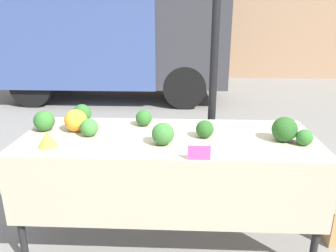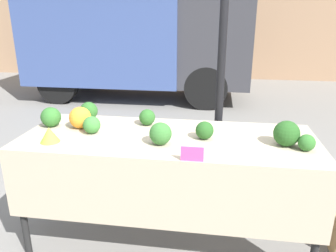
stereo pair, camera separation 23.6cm
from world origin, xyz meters
The scene contains 15 objects.
ground_plane centered at (0.00, 0.00, 0.00)m, with size 40.00×40.00×0.00m, color gray.
tent_pole centered at (0.37, 0.58, 1.25)m, with size 0.07×0.07×2.50m.
parked_truck centered at (-1.47, 4.63, 1.48)m, with size 4.50×1.84×2.81m.
market_table centered at (0.00, -0.07, 0.77)m, with size 2.17×0.84×0.88m.
orange_cauliflower centered at (-0.71, 0.08, 0.97)m, with size 0.17×0.17×0.17m.
romanesco_head centered at (-0.81, -0.24, 0.94)m, with size 0.14×0.14×0.11m.
broccoli_head_0 centered at (0.94, -0.13, 0.94)m, with size 0.11×0.11×0.11m.
broccoli_head_1 centered at (0.82, -0.06, 0.97)m, with size 0.18×0.18×0.18m.
broccoli_head_2 centered at (-0.03, -0.16, 0.96)m, with size 0.16×0.16×0.16m.
broccoli_head_3 centered at (-0.73, 0.30, 0.96)m, with size 0.15×0.15×0.15m.
broccoli_head_4 centered at (-0.21, 0.23, 0.95)m, with size 0.13×0.13×0.13m.
broccoli_head_5 centered at (-0.58, -0.02, 0.95)m, with size 0.13×0.13×0.13m.
broccoli_head_6 centered at (0.27, -0.01, 0.95)m, with size 0.13×0.13×0.13m.
broccoli_head_7 centered at (-0.96, 0.08, 0.96)m, with size 0.16×0.16×0.16m.
price_sign centered at (0.21, -0.41, 0.93)m, with size 0.14×0.01×0.09m.
Camera 2 is at (0.34, -2.24, 1.74)m, focal length 35.00 mm.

